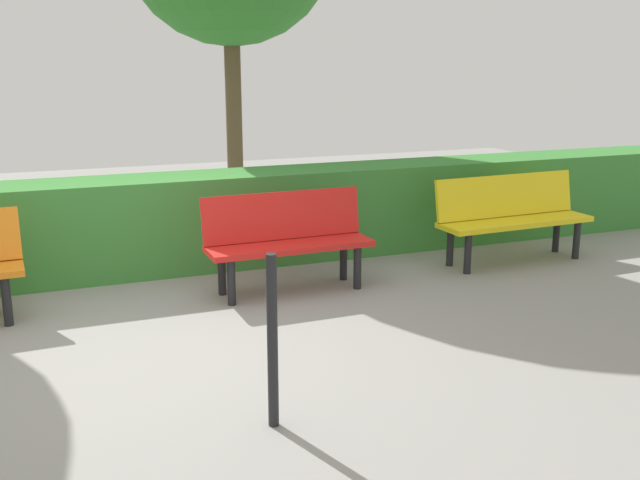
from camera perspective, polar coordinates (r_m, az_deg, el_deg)
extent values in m
plane|color=gray|center=(5.44, -13.10, -8.11)|extent=(18.16, 18.16, 0.00)
cube|color=yellow|center=(7.57, 14.96, 1.37)|extent=(1.64, 0.49, 0.05)
cube|color=yellow|center=(7.67, 14.19, 3.37)|extent=(1.63, 0.18, 0.42)
cylinder|color=black|center=(7.94, 19.29, -0.01)|extent=(0.07, 0.07, 0.39)
cylinder|color=black|center=(8.15, 17.87, 0.46)|extent=(0.07, 0.07, 0.39)
cylinder|color=black|center=(7.12, 11.40, -1.06)|extent=(0.07, 0.07, 0.39)
cylinder|color=black|center=(7.36, 10.07, -0.50)|extent=(0.07, 0.07, 0.39)
cube|color=red|center=(6.39, -2.33, -0.47)|extent=(1.47, 0.45, 0.05)
cube|color=red|center=(6.51, -2.93, 1.92)|extent=(1.46, 0.14, 0.42)
cylinder|color=black|center=(6.53, 2.92, -2.15)|extent=(0.07, 0.07, 0.39)
cylinder|color=black|center=(6.80, 1.83, -1.50)|extent=(0.07, 0.07, 0.39)
cylinder|color=black|center=(6.14, -6.89, -3.30)|extent=(0.07, 0.07, 0.39)
cylinder|color=black|center=(6.42, -7.63, -2.56)|extent=(0.07, 0.07, 0.39)
cylinder|color=black|center=(6.13, -23.14, -4.41)|extent=(0.07, 0.07, 0.39)
cylinder|color=black|center=(6.42, -23.20, -3.61)|extent=(0.07, 0.07, 0.39)
cube|color=#387F33|center=(7.37, -6.23, 1.73)|extent=(14.16, 0.68, 0.91)
cylinder|color=brown|center=(9.44, -6.70, 9.79)|extent=(0.20, 0.20, 2.66)
cylinder|color=black|center=(4.06, -3.71, -7.91)|extent=(0.06, 0.06, 1.00)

